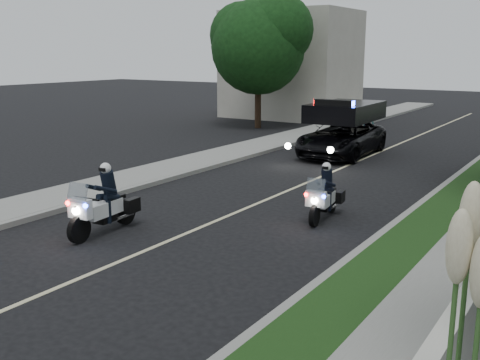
# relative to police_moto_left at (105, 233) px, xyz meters

# --- Properties ---
(ground) EXTENTS (120.00, 120.00, 0.00)m
(ground) POSITION_rel_police_moto_left_xyz_m (1.71, -1.01, 0.00)
(ground) COLOR black
(ground) RESTS_ON ground
(curb_right) EXTENTS (0.20, 60.00, 0.15)m
(curb_right) POSITION_rel_police_moto_left_xyz_m (5.81, 8.99, 0.07)
(curb_right) COLOR gray
(curb_right) RESTS_ON ground
(grass_verge) EXTENTS (1.20, 60.00, 0.16)m
(grass_verge) POSITION_rel_police_moto_left_xyz_m (6.51, 8.99, 0.08)
(grass_verge) COLOR #193814
(grass_verge) RESTS_ON ground
(curb_left) EXTENTS (0.20, 60.00, 0.15)m
(curb_left) POSITION_rel_police_moto_left_xyz_m (-2.39, 8.99, 0.07)
(curb_left) COLOR gray
(curb_left) RESTS_ON ground
(sidewalk_left) EXTENTS (2.00, 60.00, 0.16)m
(sidewalk_left) POSITION_rel_police_moto_left_xyz_m (-3.49, 8.99, 0.08)
(sidewalk_left) COLOR gray
(sidewalk_left) RESTS_ON ground
(building_far) EXTENTS (8.00, 6.00, 7.00)m
(building_far) POSITION_rel_police_moto_left_xyz_m (-8.29, 24.99, 3.50)
(building_far) COLOR #A8A396
(building_far) RESTS_ON ground
(lane_marking) EXTENTS (0.12, 50.00, 0.01)m
(lane_marking) POSITION_rel_police_moto_left_xyz_m (1.71, 8.99, 0.00)
(lane_marking) COLOR #BFB78C
(lane_marking) RESTS_ON ground
(police_moto_left) EXTENTS (0.90, 2.09, 1.73)m
(police_moto_left) POSITION_rel_police_moto_left_xyz_m (0.00, 0.00, 0.00)
(police_moto_left) COLOR silver
(police_moto_left) RESTS_ON ground
(police_moto_right) EXTENTS (0.84, 1.84, 1.51)m
(police_moto_right) POSITION_rel_police_moto_left_xyz_m (3.98, 4.00, 0.00)
(police_moto_right) COLOR silver
(police_moto_right) RESTS_ON ground
(police_suv) EXTENTS (2.68, 5.46, 2.61)m
(police_suv) POSITION_rel_police_moto_left_xyz_m (0.59, 13.02, 0.00)
(police_suv) COLOR black
(police_suv) RESTS_ON ground
(bicycle) EXTENTS (0.68, 1.92, 1.00)m
(bicycle) POSITION_rel_police_moto_left_xyz_m (-0.99, 20.26, 0.00)
(bicycle) COLOR black
(bicycle) RESTS_ON ground
(cyclist) EXTENTS (0.59, 0.43, 1.52)m
(cyclist) POSITION_rel_police_moto_left_xyz_m (-0.99, 20.26, 0.00)
(cyclist) COLOR black
(cyclist) RESTS_ON ground
(tree_left_near) EXTENTS (7.01, 7.01, 8.92)m
(tree_left_near) POSITION_rel_police_moto_left_xyz_m (-7.05, 18.71, 0.00)
(tree_left_near) COLOR #153E14
(tree_left_near) RESTS_ON ground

